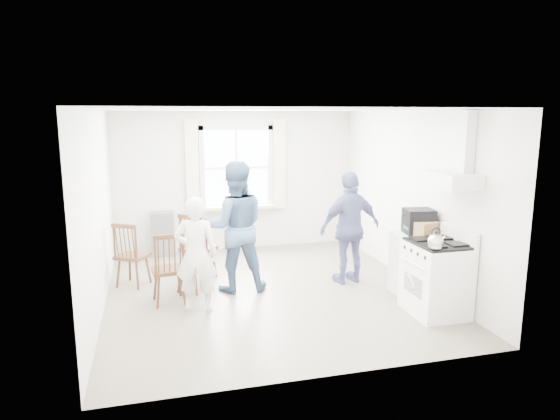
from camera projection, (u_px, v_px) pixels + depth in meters
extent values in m
cube|color=#776D5C|center=(267.00, 292.00, 7.28)|extent=(4.62, 5.12, 0.02)
cube|color=silver|center=(236.00, 181.00, 9.42)|extent=(4.62, 0.04, 2.64)
cube|color=silver|center=(329.00, 249.00, 4.64)|extent=(4.62, 0.04, 2.64)
cube|color=silver|center=(96.00, 211.00, 6.46)|extent=(0.04, 5.12, 2.64)
cube|color=silver|center=(412.00, 197.00, 7.60)|extent=(0.04, 5.12, 2.64)
cube|color=white|center=(266.00, 109.00, 6.78)|extent=(4.62, 5.12, 0.02)
cube|color=white|center=(236.00, 168.00, 9.34)|extent=(1.20, 0.02, 1.40)
cube|color=silver|center=(236.00, 128.00, 9.17)|extent=(1.38, 0.09, 0.09)
cube|color=silver|center=(237.00, 207.00, 9.45)|extent=(1.38, 0.09, 0.09)
cube|color=silver|center=(202.00, 169.00, 9.15)|extent=(0.09, 0.09, 1.58)
cube|color=silver|center=(270.00, 167.00, 9.47)|extent=(0.09, 0.09, 1.58)
cube|color=silver|center=(238.00, 207.00, 9.38)|extent=(1.38, 0.24, 0.06)
cube|color=#F7F1CB|center=(192.00, 167.00, 9.08)|extent=(0.24, 0.05, 1.70)
cube|color=#F7F1CB|center=(279.00, 164.00, 9.49)|extent=(0.24, 0.05, 1.70)
cube|color=silver|center=(450.00, 180.00, 6.17)|extent=(0.45, 0.76, 0.18)
cube|color=silver|center=(463.00, 141.00, 6.12)|extent=(0.14, 0.30, 0.76)
cube|color=slate|center=(163.00, 234.00, 9.06)|extent=(0.40, 0.30, 0.80)
cube|color=white|center=(436.00, 279.00, 6.38)|extent=(0.65, 0.76, 0.92)
cube|color=black|center=(438.00, 243.00, 6.29)|extent=(0.61, 0.72, 0.03)
cube|color=white|center=(459.00, 235.00, 6.35)|extent=(0.06, 0.76, 0.20)
cylinder|color=silver|center=(413.00, 263.00, 6.25)|extent=(0.02, 0.61, 0.02)
sphere|color=silver|center=(435.00, 241.00, 5.96)|extent=(0.19, 0.19, 0.19)
cylinder|color=silver|center=(435.00, 246.00, 5.97)|extent=(0.17, 0.17, 0.04)
torus|color=black|center=(436.00, 232.00, 5.94)|extent=(0.12, 0.03, 0.12)
cube|color=silver|center=(413.00, 264.00, 7.07)|extent=(0.50, 0.55, 0.90)
cube|color=black|center=(418.00, 227.00, 6.95)|extent=(0.44, 0.40, 0.18)
cube|color=black|center=(419.00, 215.00, 6.92)|extent=(0.44, 0.40, 0.16)
cube|color=olive|center=(426.00, 229.00, 6.78)|extent=(0.36, 0.30, 0.20)
cube|color=#412414|center=(168.00, 270.00, 6.77)|extent=(0.47, 0.45, 0.05)
cube|color=#412414|center=(169.00, 254.00, 6.55)|extent=(0.41, 0.10, 0.55)
cylinder|color=#412414|center=(169.00, 287.00, 6.81)|extent=(0.04, 0.04, 0.44)
cube|color=#412414|center=(133.00, 256.00, 7.45)|extent=(0.57, 0.56, 0.05)
cube|color=#412414|center=(125.00, 242.00, 7.23)|extent=(0.37, 0.26, 0.54)
cylinder|color=#412414|center=(133.00, 271.00, 7.49)|extent=(0.04, 0.04, 0.43)
cube|color=#412414|center=(192.00, 264.00, 7.23)|extent=(0.51, 0.52, 0.04)
cube|color=#412414|center=(202.00, 249.00, 7.13)|extent=(0.26, 0.32, 0.49)
cylinder|color=#412414|center=(193.00, 278.00, 7.27)|extent=(0.03, 0.03, 0.39)
imported|color=white|center=(196.00, 255.00, 6.42)|extent=(0.67, 0.67, 1.52)
imported|color=#455E80|center=(235.00, 227.00, 7.17)|extent=(0.97, 0.97, 1.89)
imported|color=navy|center=(350.00, 228.00, 7.52)|extent=(1.15, 1.15, 1.71)
imported|color=#35793D|center=(246.00, 197.00, 9.37)|extent=(0.19, 0.19, 0.31)
cube|color=#412414|center=(198.00, 249.00, 7.76)|extent=(0.62, 0.62, 0.05)
cube|color=#412414|center=(190.00, 233.00, 7.54)|extent=(0.36, 0.34, 0.58)
cylinder|color=#412414|center=(199.00, 264.00, 7.81)|extent=(0.04, 0.04, 0.46)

